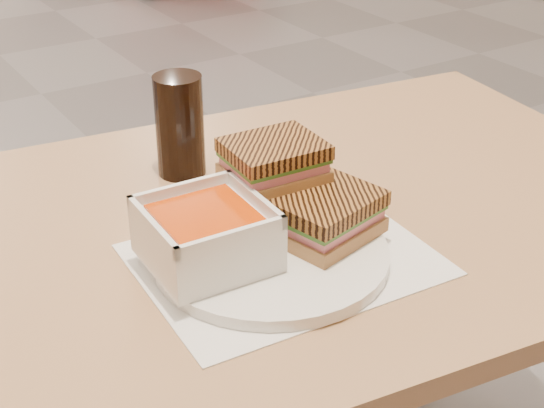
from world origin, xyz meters
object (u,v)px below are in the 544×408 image
main_table (240,297)px  panini_lower (325,215)px  soup_bowl (206,237)px  plate (271,255)px  cola_glass (180,126)px

main_table → panini_lower: bearing=-60.2°
soup_bowl → plate: bearing=-14.7°
main_table → plate: (-0.01, -0.10, 0.12)m
plate → cola_glass: size_ratio=1.91×
panini_lower → cola_glass: cola_glass is taller
main_table → panini_lower: panini_lower is taller
plate → panini_lower: panini_lower is taller
plate → panini_lower: bearing=-5.2°
plate → panini_lower: size_ratio=1.96×
plate → cola_glass: (0.02, 0.27, 0.06)m
soup_bowl → cola_glass: 0.26m
main_table → soup_bowl: size_ratio=9.33×
plate → cola_glass: bearing=85.9°
plate → main_table: bearing=82.6°
main_table → plate: size_ratio=4.63×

